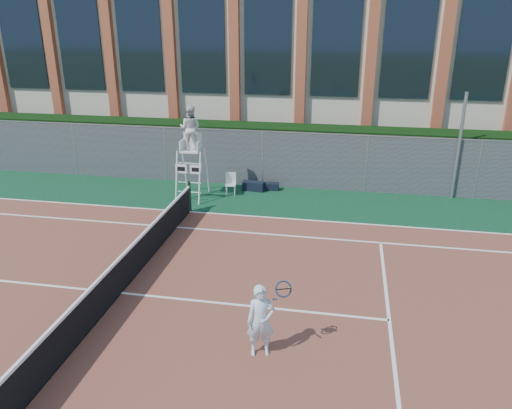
% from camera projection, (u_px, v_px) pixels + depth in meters
% --- Properties ---
extents(ground, '(120.00, 120.00, 0.00)m').
position_uv_depth(ground, '(121.00, 294.00, 12.23)').
color(ground, '#233814').
extents(apron, '(36.00, 20.00, 0.01)m').
position_uv_depth(apron, '(137.00, 274.00, 13.14)').
color(apron, '#0B341B').
rests_on(apron, ground).
extents(tennis_court, '(23.77, 10.97, 0.02)m').
position_uv_depth(tennis_court, '(121.00, 293.00, 12.22)').
color(tennis_court, brown).
rests_on(tennis_court, apron).
extents(tennis_net, '(0.10, 11.30, 1.10)m').
position_uv_depth(tennis_net, '(119.00, 275.00, 12.04)').
color(tennis_net, black).
rests_on(tennis_net, ground).
extents(fence, '(40.00, 0.06, 2.20)m').
position_uv_depth(fence, '(213.00, 157.00, 19.92)').
color(fence, '#595E60').
rests_on(fence, ground).
extents(hedge, '(40.00, 1.40, 2.20)m').
position_uv_depth(hedge, '(221.00, 149.00, 21.02)').
color(hedge, black).
rests_on(hedge, ground).
extents(building, '(45.00, 10.60, 8.22)m').
position_uv_depth(building, '(255.00, 59.00, 27.24)').
color(building, beige).
rests_on(building, ground).
extents(steel_pole, '(0.12, 0.12, 3.91)m').
position_uv_depth(steel_pole, '(459.00, 147.00, 17.95)').
color(steel_pole, '#9EA0A5').
rests_on(steel_pole, ground).
extents(umpire_chair, '(0.96, 1.48, 3.45)m').
position_uv_depth(umpire_chair, '(190.00, 131.00, 17.86)').
color(umpire_chair, white).
rests_on(umpire_chair, ground).
extents(plastic_chair, '(0.45, 0.45, 0.84)m').
position_uv_depth(plastic_chair, '(231.00, 182.00, 18.85)').
color(plastic_chair, silver).
rests_on(plastic_chair, apron).
extents(sports_bag_near, '(0.86, 0.42, 0.35)m').
position_uv_depth(sports_bag_near, '(253.00, 186.00, 19.36)').
color(sports_bag_near, black).
rests_on(sports_bag_near, apron).
extents(sports_bag_far, '(0.70, 0.34, 0.28)m').
position_uv_depth(sports_bag_far, '(270.00, 186.00, 19.45)').
color(sports_bag_far, black).
rests_on(sports_bag_far, apron).
extents(tennis_player, '(0.91, 0.67, 1.56)m').
position_uv_depth(tennis_player, '(261.00, 321.00, 9.77)').
color(tennis_player, silver).
rests_on(tennis_player, tennis_court).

